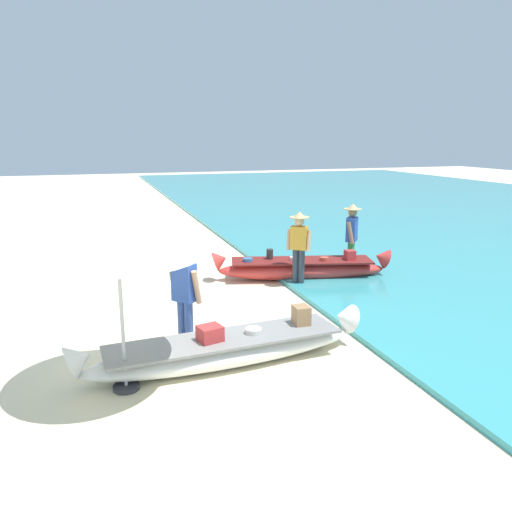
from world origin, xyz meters
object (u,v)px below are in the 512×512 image
at_px(person_vendor_assistant, 352,234).
at_px(patio_umbrella_large, 117,244).
at_px(boat_white_foreground, 226,349).
at_px(boat_red_midground, 302,268).
at_px(person_vendor_hatted, 299,244).
at_px(person_tourist_customer, 185,294).

height_order(person_vendor_assistant, patio_umbrella_large, patio_umbrella_large).
bearing_deg(patio_umbrella_large, boat_white_foreground, 11.87).
height_order(boat_white_foreground, patio_umbrella_large, patio_umbrella_large).
xyz_separation_m(boat_red_midground, patio_umbrella_large, (-4.40, -4.19, 1.74)).
bearing_deg(person_vendor_hatted, person_tourist_customer, -139.84).
relative_size(boat_white_foreground, person_vendor_assistant, 2.58).
bearing_deg(boat_white_foreground, person_vendor_hatted, 52.22).
bearing_deg(person_vendor_assistant, person_tourist_customer, -146.15).
distance_m(boat_red_midground, person_vendor_hatted, 0.96).
distance_m(person_vendor_hatted, person_vendor_assistant, 1.74).
relative_size(person_vendor_hatted, patio_umbrella_large, 0.79).
xyz_separation_m(boat_white_foreground, boat_red_midground, (2.91, 3.88, 0.03)).
bearing_deg(person_vendor_assistant, boat_white_foreground, -137.25).
relative_size(person_vendor_assistant, patio_umbrella_large, 0.80).
relative_size(person_tourist_customer, person_vendor_assistant, 0.94).
distance_m(boat_red_midground, person_tourist_customer, 4.64).
xyz_separation_m(boat_red_midground, person_tourist_customer, (-3.37, -3.12, 0.66)).
height_order(person_tourist_customer, person_vendor_assistant, person_vendor_assistant).
relative_size(boat_red_midground, person_vendor_hatted, 2.46).
xyz_separation_m(boat_red_midground, person_vendor_assistant, (1.33, 0.04, 0.75)).
bearing_deg(boat_white_foreground, boat_red_midground, 53.16).
xyz_separation_m(person_tourist_customer, patio_umbrella_large, (-1.02, -1.08, 1.09)).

